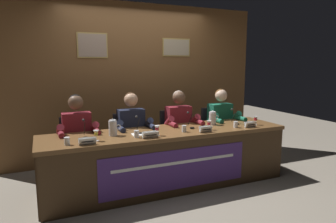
# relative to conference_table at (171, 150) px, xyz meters

# --- Properties ---
(ground_plane) EXTENTS (12.00, 12.00, 0.00)m
(ground_plane) POSITION_rel_conference_table_xyz_m (0.00, 0.11, -0.51)
(ground_plane) COLOR gray
(wall_back_panelled) EXTENTS (4.43, 0.14, 2.60)m
(wall_back_panelled) POSITION_rel_conference_table_xyz_m (0.00, 1.48, 0.79)
(wall_back_panelled) COLOR brown
(wall_back_panelled) RESTS_ON ground_plane
(conference_table) EXTENTS (3.23, 0.79, 0.75)m
(conference_table) POSITION_rel_conference_table_xyz_m (0.00, 0.00, 0.00)
(conference_table) COLOR brown
(conference_table) RESTS_ON ground_plane
(chair_far_left) EXTENTS (0.44, 0.45, 0.90)m
(chair_far_left) POSITION_rel_conference_table_xyz_m (-1.10, 0.69, -0.08)
(chair_far_left) COLOR black
(chair_far_left) RESTS_ON ground_plane
(panelist_far_left) EXTENTS (0.51, 0.48, 1.22)m
(panelist_far_left) POSITION_rel_conference_table_xyz_m (-1.10, 0.49, 0.20)
(panelist_far_left) COLOR black
(panelist_far_left) RESTS_ON ground_plane
(nameplate_far_left) EXTENTS (0.18, 0.06, 0.08)m
(nameplate_far_left) POSITION_rel_conference_table_xyz_m (-1.07, -0.20, 0.28)
(nameplate_far_left) COLOR white
(nameplate_far_left) RESTS_ON conference_table
(juice_glass_far_left) EXTENTS (0.06, 0.06, 0.12)m
(juice_glass_far_left) POSITION_rel_conference_table_xyz_m (-0.96, -0.07, 0.32)
(juice_glass_far_left) COLOR white
(juice_glass_far_left) RESTS_ON conference_table
(water_cup_far_left) EXTENTS (0.06, 0.06, 0.08)m
(water_cup_far_left) POSITION_rel_conference_table_xyz_m (-1.27, -0.12, 0.28)
(water_cup_far_left) COLOR silver
(water_cup_far_left) RESTS_ON conference_table
(microphone_far_left) EXTENTS (0.06, 0.17, 0.22)m
(microphone_far_left) POSITION_rel_conference_table_xyz_m (-1.05, 0.12, 0.31)
(microphone_far_left) COLOR black
(microphone_far_left) RESTS_ON conference_table
(chair_center_left) EXTENTS (0.44, 0.45, 0.90)m
(chair_center_left) POSITION_rel_conference_table_xyz_m (-0.37, 0.69, -0.08)
(chair_center_left) COLOR black
(chair_center_left) RESTS_ON ground_plane
(panelist_center_left) EXTENTS (0.51, 0.48, 1.22)m
(panelist_center_left) POSITION_rel_conference_table_xyz_m (-0.37, 0.49, 0.20)
(panelist_center_left) COLOR black
(panelist_center_left) RESTS_ON ground_plane
(nameplate_center_left) EXTENTS (0.19, 0.06, 0.08)m
(nameplate_center_left) POSITION_rel_conference_table_xyz_m (-0.35, -0.18, 0.28)
(nameplate_center_left) COLOR white
(nameplate_center_left) RESTS_ON conference_table
(juice_glass_center_left) EXTENTS (0.06, 0.06, 0.12)m
(juice_glass_center_left) POSITION_rel_conference_table_xyz_m (-0.23, -0.10, 0.32)
(juice_glass_center_left) COLOR white
(juice_glass_center_left) RESTS_ON conference_table
(water_cup_center_left) EXTENTS (0.06, 0.06, 0.08)m
(water_cup_center_left) POSITION_rel_conference_table_xyz_m (-0.49, -0.10, 0.28)
(water_cup_center_left) COLOR silver
(water_cup_center_left) RESTS_ON conference_table
(microphone_center_left) EXTENTS (0.06, 0.17, 0.22)m
(microphone_center_left) POSITION_rel_conference_table_xyz_m (-0.41, 0.08, 0.31)
(microphone_center_left) COLOR black
(microphone_center_left) RESTS_ON conference_table
(chair_center_right) EXTENTS (0.44, 0.45, 0.90)m
(chair_center_right) POSITION_rel_conference_table_xyz_m (0.37, 0.69, -0.08)
(chair_center_right) COLOR black
(chair_center_right) RESTS_ON ground_plane
(panelist_center_right) EXTENTS (0.51, 0.48, 1.22)m
(panelist_center_right) POSITION_rel_conference_table_xyz_m (0.37, 0.49, 0.20)
(panelist_center_right) COLOR black
(panelist_center_right) RESTS_ON ground_plane
(nameplate_center_right) EXTENTS (0.17, 0.06, 0.08)m
(nameplate_center_right) POSITION_rel_conference_table_xyz_m (0.40, -0.18, 0.28)
(nameplate_center_right) COLOR white
(nameplate_center_right) RESTS_ON conference_table
(juice_glass_center_right) EXTENTS (0.06, 0.06, 0.12)m
(juice_glass_center_right) POSITION_rel_conference_table_xyz_m (0.51, -0.07, 0.32)
(juice_glass_center_right) COLOR white
(juice_glass_center_right) RESTS_ON conference_table
(water_cup_center_right) EXTENTS (0.06, 0.06, 0.08)m
(water_cup_center_right) POSITION_rel_conference_table_xyz_m (0.15, -0.05, 0.28)
(water_cup_center_right) COLOR silver
(water_cup_center_right) RESTS_ON conference_table
(microphone_center_right) EXTENTS (0.06, 0.17, 0.22)m
(microphone_center_right) POSITION_rel_conference_table_xyz_m (0.34, 0.12, 0.31)
(microphone_center_right) COLOR black
(microphone_center_right) RESTS_ON conference_table
(chair_far_right) EXTENTS (0.44, 0.45, 0.90)m
(chair_far_right) POSITION_rel_conference_table_xyz_m (1.10, 0.69, -0.08)
(chair_far_right) COLOR black
(chair_far_right) RESTS_ON ground_plane
(panelist_far_right) EXTENTS (0.51, 0.48, 1.22)m
(panelist_far_right) POSITION_rel_conference_table_xyz_m (1.10, 0.49, 0.20)
(panelist_far_right) COLOR black
(panelist_far_right) RESTS_ON ground_plane
(nameplate_far_right) EXTENTS (0.17, 0.06, 0.08)m
(nameplate_far_right) POSITION_rel_conference_table_xyz_m (1.11, -0.16, 0.28)
(nameplate_far_right) COLOR white
(nameplate_far_right) RESTS_ON conference_table
(juice_glass_far_right) EXTENTS (0.06, 0.06, 0.12)m
(juice_glass_far_right) POSITION_rel_conference_table_xyz_m (1.29, -0.06, 0.32)
(juice_glass_far_right) COLOR white
(juice_glass_far_right) RESTS_ON conference_table
(water_cup_far_right) EXTENTS (0.06, 0.06, 0.08)m
(water_cup_far_right) POSITION_rel_conference_table_xyz_m (0.92, -0.09, 0.28)
(water_cup_far_right) COLOR silver
(water_cup_far_right) RESTS_ON conference_table
(microphone_far_right) EXTENTS (0.06, 0.17, 0.22)m
(microphone_far_right) POSITION_rel_conference_table_xyz_m (1.06, 0.12, 0.31)
(microphone_far_right) COLOR black
(microphone_far_right) RESTS_ON conference_table
(water_pitcher_left_side) EXTENTS (0.15, 0.10, 0.21)m
(water_pitcher_left_side) POSITION_rel_conference_table_xyz_m (-0.72, 0.12, 0.33)
(water_pitcher_left_side) COLOR silver
(water_pitcher_left_side) RESTS_ON conference_table
(water_pitcher_right_side) EXTENTS (0.15, 0.10, 0.21)m
(water_pitcher_right_side) POSITION_rel_conference_table_xyz_m (0.73, 0.19, 0.33)
(water_pitcher_right_side) COLOR silver
(water_pitcher_right_side) RESTS_ON conference_table
(document_stack_center_left) EXTENTS (0.22, 0.16, 0.01)m
(document_stack_center_left) POSITION_rel_conference_table_xyz_m (-0.41, 0.01, 0.24)
(document_stack_center_left) COLOR white
(document_stack_center_left) RESTS_ON conference_table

